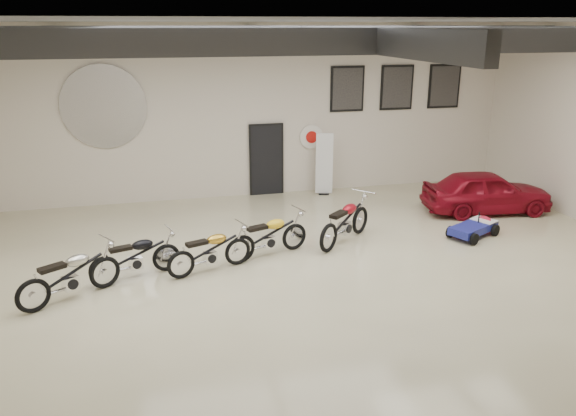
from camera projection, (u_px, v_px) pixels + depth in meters
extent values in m
cube|color=beige|center=(302.00, 276.00, 11.56)|extent=(16.00, 12.00, 0.01)
cube|color=slate|center=(304.00, 21.00, 10.00)|extent=(16.00, 12.00, 0.01)
cube|color=beige|center=(249.00, 112.00, 16.31)|extent=(16.00, 0.02, 5.00)
cube|color=black|center=(266.00, 160.00, 16.83)|extent=(0.92, 0.08, 2.10)
imported|color=maroon|center=(487.00, 192.00, 15.34)|extent=(1.78, 3.58, 1.17)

